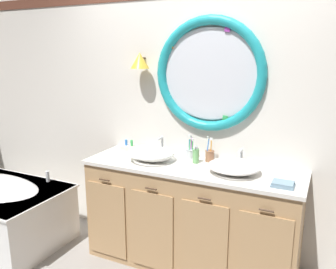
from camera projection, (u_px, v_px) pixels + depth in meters
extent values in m
cube|color=silver|center=(196.00, 113.00, 3.06)|extent=(6.40, 0.08, 2.60)
ellipsoid|color=silver|center=(209.00, 75.00, 2.88)|extent=(0.88, 0.02, 0.77)
torus|color=teal|center=(209.00, 75.00, 2.88)|extent=(0.96, 0.08, 0.96)
cube|color=purple|center=(262.00, 73.00, 2.68)|extent=(0.05, 0.01, 0.05)
cube|color=purple|center=(228.00, 29.00, 2.72)|extent=(0.05, 0.01, 0.05)
cube|color=orange|center=(171.00, 46.00, 2.96)|extent=(0.05, 0.01, 0.05)
cube|color=silver|center=(168.00, 97.00, 3.07)|extent=(0.05, 0.01, 0.05)
cube|color=green|center=(225.00, 118.00, 2.89)|extent=(0.05, 0.01, 0.05)
cylinder|color=#4C3823|center=(143.00, 58.00, 3.09)|extent=(0.02, 0.09, 0.02)
cone|color=gold|center=(140.00, 61.00, 3.05)|extent=(0.17, 0.17, 0.14)
cube|color=tan|center=(190.00, 218.00, 2.95)|extent=(1.79, 0.54, 0.88)
cube|color=silver|center=(191.00, 167.00, 2.85)|extent=(1.82, 0.58, 0.03)
cube|color=silver|center=(202.00, 167.00, 3.10)|extent=(1.79, 0.02, 0.11)
cube|color=tan|center=(107.00, 220.00, 3.00)|extent=(0.38, 0.02, 0.67)
cylinder|color=#422D1E|center=(104.00, 180.00, 2.90)|extent=(0.10, 0.01, 0.01)
cube|color=tan|center=(152.00, 232.00, 2.81)|extent=(0.38, 0.02, 0.67)
cylinder|color=#422D1E|center=(151.00, 189.00, 2.71)|extent=(0.10, 0.01, 0.01)
cube|color=tan|center=(204.00, 244.00, 2.62)|extent=(0.38, 0.02, 0.67)
cylinder|color=#422D1E|center=(204.00, 199.00, 2.52)|extent=(0.10, 0.01, 0.01)
cube|color=tan|center=(263.00, 259.00, 2.43)|extent=(0.38, 0.02, 0.67)
cylinder|color=#422D1E|center=(266.00, 210.00, 2.34)|extent=(0.10, 0.01, 0.01)
cylinder|color=silver|center=(48.00, 176.00, 3.48)|extent=(0.04, 0.04, 0.11)
ellipsoid|color=white|center=(151.00, 153.00, 2.96)|extent=(0.38, 0.26, 0.14)
torus|color=white|center=(151.00, 153.00, 2.96)|extent=(0.40, 0.40, 0.02)
cylinder|color=silver|center=(151.00, 153.00, 2.96)|extent=(0.03, 0.03, 0.01)
ellipsoid|color=white|center=(234.00, 166.00, 2.65)|extent=(0.38, 0.31, 0.11)
torus|color=white|center=(234.00, 166.00, 2.65)|extent=(0.40, 0.40, 0.02)
cylinder|color=silver|center=(234.00, 166.00, 2.65)|extent=(0.03, 0.03, 0.01)
cylinder|color=silver|center=(162.00, 153.00, 3.17)|extent=(0.05, 0.05, 0.02)
cylinder|color=silver|center=(162.00, 145.00, 3.15)|extent=(0.02, 0.02, 0.14)
sphere|color=silver|center=(162.00, 137.00, 3.13)|extent=(0.03, 0.03, 0.03)
cylinder|color=silver|center=(160.00, 138.00, 3.09)|extent=(0.02, 0.09, 0.02)
cylinder|color=silver|center=(154.00, 150.00, 3.20)|extent=(0.04, 0.04, 0.06)
cylinder|color=silver|center=(171.00, 152.00, 3.13)|extent=(0.04, 0.04, 0.06)
cube|color=silver|center=(154.00, 146.00, 3.19)|extent=(0.05, 0.01, 0.01)
cube|color=silver|center=(171.00, 148.00, 3.12)|extent=(0.05, 0.01, 0.01)
cylinder|color=silver|center=(241.00, 164.00, 2.86)|extent=(0.05, 0.05, 0.02)
cylinder|color=silver|center=(241.00, 156.00, 2.85)|extent=(0.02, 0.02, 0.11)
sphere|color=silver|center=(242.00, 150.00, 2.83)|extent=(0.03, 0.03, 0.03)
cylinder|color=silver|center=(240.00, 151.00, 2.79)|extent=(0.02, 0.10, 0.02)
cylinder|color=silver|center=(232.00, 160.00, 2.89)|extent=(0.04, 0.04, 0.06)
cylinder|color=silver|center=(250.00, 163.00, 2.83)|extent=(0.04, 0.04, 0.06)
cube|color=silver|center=(232.00, 156.00, 2.88)|extent=(0.05, 0.01, 0.01)
cube|color=silver|center=(250.00, 159.00, 2.82)|extent=(0.05, 0.01, 0.01)
cylinder|color=silver|center=(190.00, 154.00, 3.02)|extent=(0.08, 0.08, 0.08)
torus|color=silver|center=(191.00, 149.00, 3.01)|extent=(0.09, 0.09, 0.01)
cylinder|color=green|center=(192.00, 149.00, 3.00)|extent=(0.01, 0.02, 0.15)
cube|color=white|center=(193.00, 140.00, 2.98)|extent=(0.02, 0.02, 0.02)
cylinder|color=purple|center=(191.00, 147.00, 3.03)|extent=(0.03, 0.02, 0.17)
cube|color=white|center=(191.00, 137.00, 3.00)|extent=(0.02, 0.02, 0.02)
cylinder|color=blue|center=(189.00, 147.00, 3.02)|extent=(0.02, 0.03, 0.18)
cube|color=white|center=(189.00, 136.00, 2.99)|extent=(0.02, 0.02, 0.02)
cylinder|color=green|center=(190.00, 149.00, 2.99)|extent=(0.03, 0.01, 0.17)
cube|color=white|center=(190.00, 138.00, 2.97)|extent=(0.02, 0.02, 0.02)
cylinder|color=#996647|center=(210.00, 156.00, 2.94)|extent=(0.07, 0.07, 0.09)
torus|color=#996647|center=(210.00, 151.00, 2.93)|extent=(0.08, 0.08, 0.01)
cylinder|color=orange|center=(211.00, 150.00, 2.93)|extent=(0.02, 0.03, 0.18)
cube|color=white|center=(211.00, 139.00, 2.90)|extent=(0.02, 0.01, 0.02)
cylinder|color=blue|center=(207.00, 149.00, 2.94)|extent=(0.02, 0.03, 0.19)
cube|color=white|center=(208.00, 138.00, 2.91)|extent=(0.01, 0.02, 0.02)
cylinder|color=#6BAD66|center=(196.00, 156.00, 2.90)|extent=(0.05, 0.05, 0.12)
cylinder|color=silver|center=(196.00, 148.00, 2.88)|extent=(0.03, 0.03, 0.02)
cylinder|color=silver|center=(195.00, 147.00, 2.87)|extent=(0.01, 0.04, 0.01)
cube|color=#7593A8|center=(283.00, 185.00, 2.40)|extent=(0.16, 0.13, 0.02)
cube|color=#7593A8|center=(283.00, 183.00, 2.40)|extent=(0.14, 0.12, 0.02)
cube|color=beige|center=(129.00, 148.00, 3.28)|extent=(0.14, 0.10, 0.05)
cylinder|color=blue|center=(126.00, 142.00, 3.28)|extent=(0.02, 0.02, 0.06)
cylinder|color=green|center=(132.00, 143.00, 3.25)|extent=(0.02, 0.02, 0.06)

